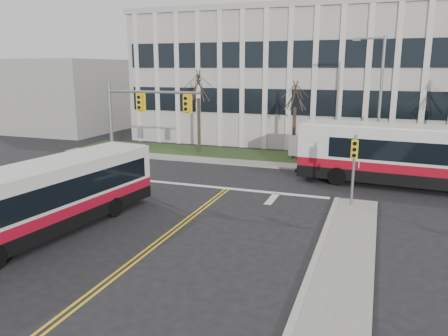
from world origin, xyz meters
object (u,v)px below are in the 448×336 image
Objects in this scene: bus_main at (48,199)px; newspaper_box_blue at (16,218)px; streetlight at (378,96)px; directory_sign at (298,146)px; bus_cross at (416,158)px.

bus_main is 12.09× the size of newspaper_box_blue.
bus_main is at bearing -126.90° from streetlight.
streetlight is 4.60× the size of directory_sign.
bus_main reaches higher than newspaper_box_blue.
streetlight is at bearing 47.61° from newspaper_box_blue.
streetlight reaches higher than directory_sign.
newspaper_box_blue is (-17.29, -13.47, -1.35)m from bus_cross.
bus_main is 20.46m from bus_cross.
bus_cross is at bearing -58.39° from streetlight.
streetlight is 0.67× the size of bus_cross.
streetlight is 5.77m from bus_cross.
bus_cross is (15.49, 13.36, 0.29)m from bus_main.
bus_cross reaches higher than bus_main.
directory_sign is 20.95m from newspaper_box_blue.
bus_main is (-7.50, -18.65, 0.36)m from directory_sign.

